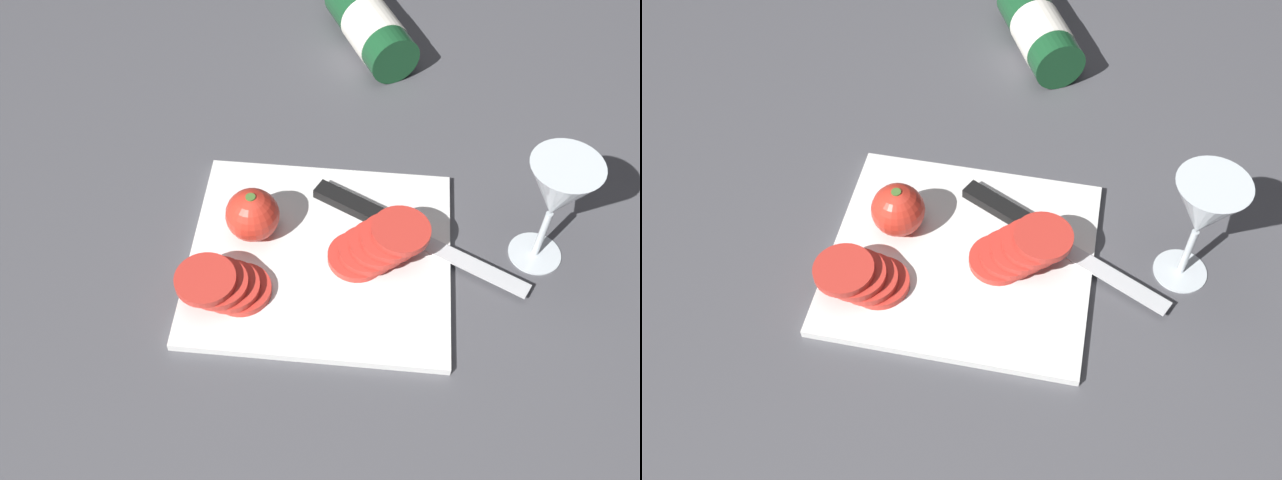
# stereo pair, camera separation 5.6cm
# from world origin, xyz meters

# --- Properties ---
(ground_plane) EXTENTS (3.00, 3.00, 0.00)m
(ground_plane) POSITION_xyz_m (0.00, 0.00, 0.00)
(ground_plane) COLOR #4C4C51
(cutting_board) EXTENTS (0.33, 0.30, 0.01)m
(cutting_board) POSITION_xyz_m (0.03, 0.04, 0.01)
(cutting_board) COLOR white
(cutting_board) RESTS_ON ground_plane
(wine_bottle) EXTENTS (0.19, 0.29, 0.08)m
(wine_bottle) POSITION_xyz_m (-0.00, -0.40, 0.04)
(wine_bottle) COLOR #194C28
(wine_bottle) RESTS_ON ground_plane
(wine_glass) EXTENTS (0.08, 0.08, 0.17)m
(wine_glass) POSITION_xyz_m (-0.24, -0.00, 0.12)
(wine_glass) COLOR silver
(wine_glass) RESTS_ON ground_plane
(whole_tomato) EXTENTS (0.07, 0.07, 0.07)m
(whole_tomato) POSITION_xyz_m (0.12, 0.01, 0.05)
(whole_tomato) COLOR red
(whole_tomato) RESTS_ON cutting_board
(knife) EXTENTS (0.28, 0.16, 0.01)m
(knife) POSITION_xyz_m (-0.04, -0.03, 0.02)
(knife) COLOR silver
(knife) RESTS_ON cutting_board
(tomato_slice_stack_near) EXTENTS (0.12, 0.09, 0.05)m
(tomato_slice_stack_near) POSITION_xyz_m (-0.04, 0.03, 0.04)
(tomato_slice_stack_near) COLOR red
(tomato_slice_stack_near) RESTS_ON cutting_board
(tomato_slice_stack_far) EXTENTS (0.11, 0.08, 0.04)m
(tomato_slice_stack_far) POSITION_xyz_m (0.14, 0.11, 0.03)
(tomato_slice_stack_far) COLOR red
(tomato_slice_stack_far) RESTS_ON cutting_board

